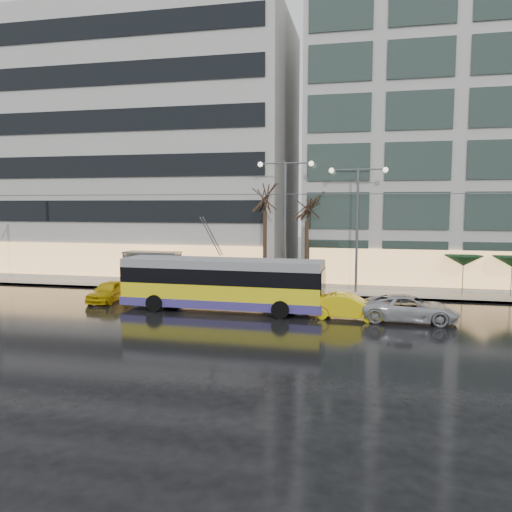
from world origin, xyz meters
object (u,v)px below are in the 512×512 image
(bus_shelter, at_px, (149,261))
(street_lamp_near, at_px, (285,207))
(taxi_a, at_px, (109,291))
(trolleybus, at_px, (222,285))

(bus_shelter, xyz_separation_m, street_lamp_near, (10.38, 0.11, 4.03))
(street_lamp_near, relative_size, taxi_a, 2.32)
(street_lamp_near, bearing_deg, taxi_a, -149.22)
(trolleybus, distance_m, street_lamp_near, 8.97)
(street_lamp_near, height_order, taxi_a, street_lamp_near)
(trolleybus, xyz_separation_m, bus_shelter, (-7.81, 7.20, 0.48))
(street_lamp_near, bearing_deg, bus_shelter, -179.37)
(trolleybus, bearing_deg, bus_shelter, 137.33)
(trolleybus, distance_m, taxi_a, 7.94)
(trolleybus, xyz_separation_m, taxi_a, (-7.82, 1.13, -0.82))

